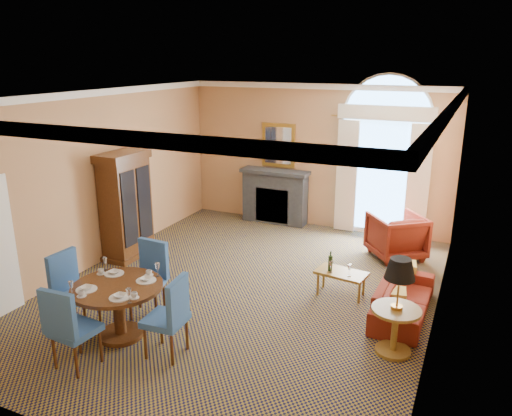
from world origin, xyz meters
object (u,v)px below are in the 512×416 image
at_px(dining_table, 118,299).
at_px(armchair, 396,236).
at_px(side_table, 398,295).
at_px(coffee_table, 340,273).
at_px(sofa, 403,298).
at_px(armoire, 126,207).

distance_m(dining_table, armchair, 5.44).
bearing_deg(side_table, armchair, 99.18).
bearing_deg(armchair, coffee_table, 36.69).
relative_size(sofa, side_table, 1.37).
distance_m(armoire, side_table, 5.47).
bearing_deg(armoire, coffee_table, 0.55).
xyz_separation_m(armoire, coffee_table, (4.23, 0.04, -0.60)).
height_order(sofa, coffee_table, coffee_table).
height_order(sofa, armchair, armchair).
distance_m(dining_table, coffee_table, 3.50).
relative_size(dining_table, armchair, 1.30).
xyz_separation_m(armchair, side_table, (0.54, -3.36, 0.40)).
xyz_separation_m(armoire, dining_table, (1.79, -2.46, -0.41)).
distance_m(dining_table, sofa, 4.17).
distance_m(armchair, side_table, 3.43).
bearing_deg(sofa, armoire, 88.89).
bearing_deg(dining_table, armoire, 125.99).
height_order(dining_table, armchair, dining_table).
bearing_deg(side_table, armoire, 166.47).
xyz_separation_m(armoire, side_table, (5.32, -1.28, -0.15)).
relative_size(coffee_table, side_table, 0.66).
relative_size(dining_table, sofa, 0.69).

